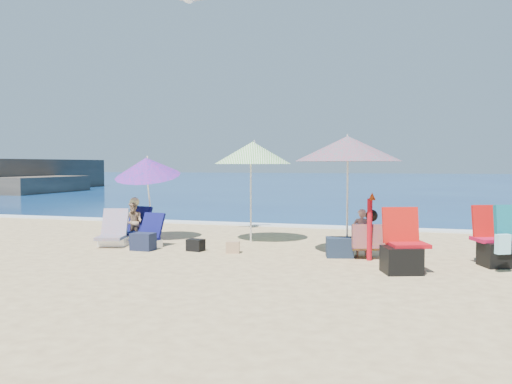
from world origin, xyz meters
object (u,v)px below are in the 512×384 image
(umbrella_striped, at_px, (253,153))
(chair_navy, at_px, (147,239))
(camp_chair_left, at_px, (402,253))
(person_center, at_px, (365,234))
(chair_rainbow, at_px, (113,236))
(umbrella_turquoise, at_px, (348,149))
(camp_chair_right, at_px, (499,244))
(umbrella_blue, at_px, (147,167))
(person_left, at_px, (134,221))
(furled_umbrella, at_px, (370,223))

(umbrella_striped, height_order, chair_navy, umbrella_striped)
(camp_chair_left, xyz_separation_m, person_center, (-0.64, 1.12, 0.12))
(chair_rainbow, bearing_deg, umbrella_turquoise, 1.83)
(chair_navy, bearing_deg, camp_chair_right, -1.68)
(umbrella_turquoise, xyz_separation_m, umbrella_blue, (-4.29, 0.75, -0.33))
(umbrella_turquoise, relative_size, camp_chair_left, 2.54)
(umbrella_blue, distance_m, camp_chair_right, 6.89)
(chair_rainbow, height_order, camp_chair_left, camp_chair_left)
(camp_chair_left, xyz_separation_m, camp_chair_right, (1.44, 0.88, 0.07))
(umbrella_blue, relative_size, person_center, 2.24)
(chair_rainbow, distance_m, person_left, 0.66)
(umbrella_blue, bearing_deg, umbrella_turquoise, -9.92)
(chair_rainbow, bearing_deg, furled_umbrella, -2.51)
(chair_rainbow, distance_m, camp_chair_right, 6.97)
(umbrella_striped, relative_size, chair_rainbow, 2.51)
(chair_navy, height_order, person_center, person_center)
(umbrella_turquoise, bearing_deg, umbrella_striped, 152.05)
(umbrella_turquoise, xyz_separation_m, camp_chair_right, (2.41, -0.37, -1.51))
(umbrella_turquoise, height_order, umbrella_striped, umbrella_turquoise)
(camp_chair_right, bearing_deg, person_center, 173.59)
(furled_umbrella, distance_m, chair_navy, 4.25)
(umbrella_turquoise, height_order, chair_rainbow, umbrella_turquoise)
(umbrella_turquoise, relative_size, chair_navy, 3.72)
(chair_rainbow, height_order, camp_chair_right, camp_chair_right)
(umbrella_striped, xyz_separation_m, camp_chair_right, (4.47, -1.46, -1.47))
(furled_umbrella, distance_m, camp_chair_left, 1.09)
(umbrella_striped, distance_m, person_center, 3.04)
(chair_navy, bearing_deg, umbrella_turquoise, 2.78)
(person_left, bearing_deg, camp_chair_right, -6.93)
(umbrella_turquoise, xyz_separation_m, person_center, (0.32, -0.13, -1.47))
(camp_chair_right, bearing_deg, chair_rainbow, 178.19)
(chair_navy, bearing_deg, person_left, 134.82)
(umbrella_striped, distance_m, furled_umbrella, 3.13)
(chair_rainbow, bearing_deg, camp_chair_left, -11.29)
(furled_umbrella, height_order, camp_chair_left, furled_umbrella)
(umbrella_striped, bearing_deg, person_center, -27.20)
(camp_chair_right, distance_m, person_left, 6.90)
(umbrella_turquoise, bearing_deg, camp_chair_left, -52.33)
(umbrella_blue, distance_m, person_left, 1.17)
(chair_rainbow, relative_size, camp_chair_right, 0.76)
(umbrella_striped, bearing_deg, chair_rainbow, -153.60)
(camp_chair_right, relative_size, person_left, 1.20)
(furled_umbrella, height_order, chair_rainbow, furled_umbrella)
(umbrella_turquoise, bearing_deg, person_left, 174.01)
(chair_navy, xyz_separation_m, person_left, (-0.65, 0.65, 0.24))
(chair_navy, xyz_separation_m, chair_rainbow, (-0.77, 0.04, 0.02))
(chair_navy, relative_size, chair_rainbow, 0.78)
(camp_chair_left, distance_m, person_center, 1.29)
(furled_umbrella, relative_size, camp_chair_left, 1.19)
(umbrella_blue, distance_m, chair_navy, 1.73)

